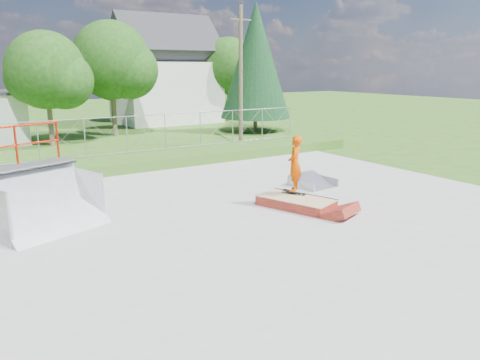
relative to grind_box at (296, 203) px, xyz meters
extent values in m
plane|color=#2C5C1A|center=(-2.07, -0.21, -0.18)|extent=(120.00, 120.00, 0.00)
cube|color=#9B9B98|center=(-2.07, -0.21, -0.16)|extent=(20.00, 16.00, 0.04)
cube|color=#2C5C1A|center=(-2.07, 9.29, 0.07)|extent=(24.00, 3.00, 0.50)
cube|color=maroon|center=(0.00, 0.00, -0.01)|extent=(1.93, 2.71, 0.34)
cube|color=tan|center=(0.00, 0.00, 0.17)|extent=(1.96, 2.74, 0.02)
cube|color=black|center=(0.24, 0.40, 0.23)|extent=(0.60, 0.79, 0.13)
imported|color=#D54600|center=(0.24, 0.40, 1.17)|extent=(0.80, 0.80, 1.87)
cube|color=silver|center=(6.93, 25.79, 2.32)|extent=(8.00, 6.00, 5.00)
cube|color=#2D2E31|center=(6.93, 25.79, 5.72)|extent=(8.40, 6.08, 6.08)
cylinder|color=brown|center=(5.43, 11.79, 3.82)|extent=(0.24, 0.24, 8.00)
cylinder|color=brown|center=(-4.07, 17.79, 1.04)|extent=(0.30, 0.30, 2.45)
sphere|color=#1A3E10|center=(-4.07, 17.79, 4.23)|extent=(4.48, 4.48, 4.48)
sphere|color=#1A3E10|center=(-3.23, 17.23, 3.67)|extent=(3.36, 3.36, 3.36)
cylinder|color=brown|center=(0.43, 19.79, 1.22)|extent=(0.30, 0.30, 2.80)
sphere|color=#1A3E10|center=(0.43, 19.79, 4.86)|extent=(5.12, 5.12, 5.12)
sphere|color=#1A3E10|center=(1.39, 19.15, 4.22)|extent=(3.84, 3.84, 3.84)
cylinder|color=brown|center=(11.93, 23.79, 1.13)|extent=(0.30, 0.30, 2.62)
sphere|color=#1A3E10|center=(11.93, 23.79, 4.54)|extent=(4.80, 4.80, 4.80)
sphere|color=#1A3E10|center=(12.83, 23.19, 3.94)|extent=(3.60, 3.60, 3.60)
cylinder|color=brown|center=(2.93, 27.79, 0.87)|extent=(0.30, 0.30, 2.10)
sphere|color=#1A3E10|center=(2.93, 27.79, 3.60)|extent=(3.84, 3.84, 3.84)
sphere|color=#1A3E10|center=(3.65, 27.31, 3.12)|extent=(2.88, 2.88, 2.88)
cylinder|color=brown|center=(9.93, 16.79, 0.42)|extent=(0.28, 0.28, 1.20)
cone|color=black|center=(9.93, 16.79, 4.87)|extent=(5.04, 5.04, 8.10)
camera|label=1|loc=(-9.61, -11.50, 4.35)|focal=35.00mm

